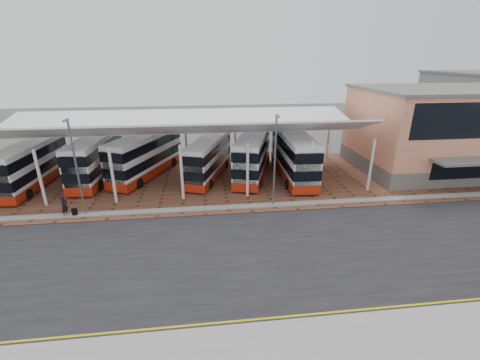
{
  "coord_description": "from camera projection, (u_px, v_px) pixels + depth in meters",
  "views": [
    {
      "loc": [
        -3.99,
        -19.05,
        12.41
      ],
      "look_at": [
        -0.93,
        6.61,
        2.42
      ],
      "focal_mm": 24.0,
      "sensor_mm": 36.0,
      "label": 1
    }
  ],
  "objects": [
    {
      "name": "bus_2",
      "position": [
        146.0,
        155.0,
        34.9
      ],
      "size": [
        6.89,
        11.34,
        4.64
      ],
      "rotation": [
        0.0,
        0.0,
        -0.41
      ],
      "color": "silver",
      "rests_on": "forecourt"
    },
    {
      "name": "yellow_line_near",
      "position": [
        290.0,
        321.0,
        16.06
      ],
      "size": [
        120.0,
        0.12,
        0.01
      ],
      "primitive_type": "cube",
      "color": "#BBB103",
      "rests_on": "road"
    },
    {
      "name": "yellow_line_far",
      "position": [
        289.0,
        316.0,
        16.34
      ],
      "size": [
        120.0,
        0.12,
        0.01
      ],
      "primitive_type": "cube",
      "color": "#BBB103",
      "rests_on": "road"
    },
    {
      "name": "bus_3",
      "position": [
        208.0,
        158.0,
        34.53
      ],
      "size": [
        5.53,
        10.42,
        4.21
      ],
      "rotation": [
        0.0,
        0.0,
        -0.33
      ],
      "color": "silver",
      "rests_on": "forecourt"
    },
    {
      "name": "bus_5",
      "position": [
        293.0,
        155.0,
        34.64
      ],
      "size": [
        3.23,
        11.72,
        4.79
      ],
      "rotation": [
        0.0,
        0.0,
        -0.04
      ],
      "color": "silver",
      "rests_on": "forecourt"
    },
    {
      "name": "lamp_east",
      "position": [
        275.0,
        159.0,
        27.02
      ],
      "size": [
        0.16,
        0.9,
        8.07
      ],
      "color": "#585A5F",
      "rests_on": "ground"
    },
    {
      "name": "pedestrian",
      "position": [
        64.0,
        206.0,
        26.3
      ],
      "size": [
        0.61,
        0.74,
        1.74
      ],
      "primitive_type": "imported",
      "rotation": [
        0.0,
        0.0,
        1.22
      ],
      "color": "black",
      "rests_on": "forecourt"
    },
    {
      "name": "road",
      "position": [
        267.0,
        253.0,
        21.63
      ],
      "size": [
        120.0,
        14.0,
        0.02
      ],
      "primitive_type": "cube",
      "color": "black",
      "rests_on": "ground"
    },
    {
      "name": "canopy",
      "position": [
        182.0,
        126.0,
        32.71
      ],
      "size": [
        37.0,
        11.63,
        7.07
      ],
      "color": "silver",
      "rests_on": "ground"
    },
    {
      "name": "terminal",
      "position": [
        442.0,
        130.0,
        36.31
      ],
      "size": [
        18.4,
        14.4,
        9.25
      ],
      "color": "#5F5C59",
      "rests_on": "ground"
    },
    {
      "name": "bus_1",
      "position": [
        96.0,
        158.0,
        34.04
      ],
      "size": [
        3.23,
        11.2,
        4.56
      ],
      "rotation": [
        0.0,
        0.0,
        -0.06
      ],
      "color": "silver",
      "rests_on": "forecourt"
    },
    {
      "name": "sidewalk",
      "position": [
        302.0,
        355.0,
        14.2
      ],
      "size": [
        120.0,
        4.0,
        0.14
      ],
      "primitive_type": "cube",
      "color": "gray",
      "rests_on": "ground"
    },
    {
      "name": "lamp_west",
      "position": [
        76.0,
        166.0,
        25.25
      ],
      "size": [
        0.16,
        0.9,
        8.07
      ],
      "color": "#585A5F",
      "rests_on": "ground"
    },
    {
      "name": "suitcase",
      "position": [
        75.0,
        212.0,
        26.48
      ],
      "size": [
        0.38,
        0.27,
        0.65
      ],
      "primitive_type": "cube",
      "color": "black",
      "rests_on": "forecourt"
    },
    {
      "name": "forecourt",
      "position": [
        260.0,
        178.0,
        34.81
      ],
      "size": [
        72.0,
        16.0,
        0.06
      ],
      "primitive_type": "cube",
      "color": "brown",
      "rests_on": "ground"
    },
    {
      "name": "bus_0",
      "position": [
        31.0,
        165.0,
        32.02
      ],
      "size": [
        3.18,
        10.8,
        4.4
      ],
      "rotation": [
        0.0,
        0.0,
        -0.06
      ],
      "color": "silver",
      "rests_on": "forecourt"
    },
    {
      "name": "bus_4",
      "position": [
        253.0,
        155.0,
        35.0
      ],
      "size": [
        5.8,
        11.5,
        4.63
      ],
      "rotation": [
        0.0,
        0.0,
        -0.3
      ],
      "color": "silver",
      "rests_on": "forecourt"
    },
    {
      "name": "north_kerb",
      "position": [
        251.0,
        206.0,
        28.27
      ],
      "size": [
        120.0,
        0.8,
        0.14
      ],
      "primitive_type": "cube",
      "color": "gray",
      "rests_on": "ground"
    },
    {
      "name": "ground",
      "position": [
        264.0,
        245.0,
        22.56
      ],
      "size": [
        140.0,
        140.0,
        0.0
      ],
      "primitive_type": "plane",
      "color": "#4A4E48"
    }
  ]
}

